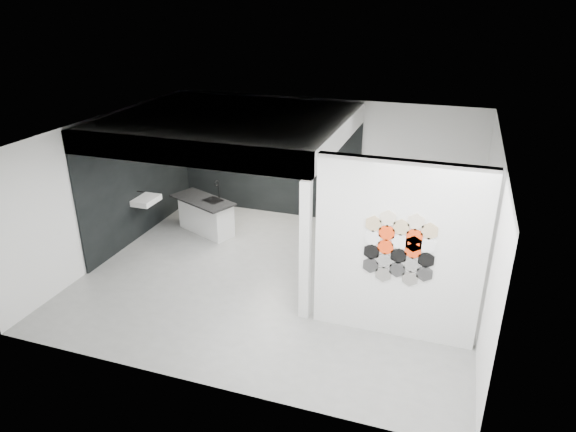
# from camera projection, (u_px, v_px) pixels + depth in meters

# --- Properties ---
(floor) EXTENTS (7.00, 6.00, 0.01)m
(floor) POSITION_uv_depth(u_px,v_px,m) (278.00, 278.00, 9.56)
(floor) COLOR slate
(partition_panel) EXTENTS (2.45, 0.15, 2.80)m
(partition_panel) POSITION_uv_depth(u_px,v_px,m) (398.00, 252.00, 7.48)
(partition_panel) COLOR silver
(partition_panel) RESTS_ON floor
(bay_clad_back) EXTENTS (4.40, 0.04, 2.35)m
(bay_clad_back) POSITION_uv_depth(u_px,v_px,m) (268.00, 165.00, 12.05)
(bay_clad_back) COLOR black
(bay_clad_back) RESTS_ON floor
(bay_clad_left) EXTENTS (0.04, 4.00, 2.35)m
(bay_clad_left) POSITION_uv_depth(u_px,v_px,m) (141.00, 182.00, 10.97)
(bay_clad_left) COLOR black
(bay_clad_left) RESTS_ON floor
(bulkhead) EXTENTS (4.40, 4.00, 0.40)m
(bulkhead) POSITION_uv_depth(u_px,v_px,m) (230.00, 126.00, 9.79)
(bulkhead) COLOR silver
(bulkhead) RESTS_ON corner_column
(corner_column) EXTENTS (0.16, 0.16, 2.35)m
(corner_column) POSITION_uv_depth(u_px,v_px,m) (305.00, 252.00, 7.98)
(corner_column) COLOR silver
(corner_column) RESTS_ON floor
(fascia_beam) EXTENTS (4.40, 0.16, 0.40)m
(fascia_beam) POSITION_uv_depth(u_px,v_px,m) (180.00, 153.00, 8.12)
(fascia_beam) COLOR silver
(fascia_beam) RESTS_ON corner_column
(wall_basin) EXTENTS (0.40, 0.60, 0.12)m
(wall_basin) POSITION_uv_depth(u_px,v_px,m) (146.00, 200.00, 10.86)
(wall_basin) COLOR silver
(wall_basin) RESTS_ON bay_clad_left
(display_shelf) EXTENTS (3.00, 0.15, 0.04)m
(display_shelf) POSITION_uv_depth(u_px,v_px,m) (270.00, 161.00, 11.88)
(display_shelf) COLOR black
(display_shelf) RESTS_ON bay_clad_back
(kitchen_island) EXTENTS (1.64, 1.21, 1.21)m
(kitchen_island) POSITION_uv_depth(u_px,v_px,m) (206.00, 215.00, 11.27)
(kitchen_island) COLOR silver
(kitchen_island) RESTS_ON floor
(stockpot) EXTENTS (0.21, 0.21, 0.16)m
(stockpot) POSITION_uv_depth(u_px,v_px,m) (222.00, 153.00, 12.20)
(stockpot) COLOR black
(stockpot) RESTS_ON display_shelf
(kettle) EXTENTS (0.18, 0.18, 0.16)m
(kettle) POSITION_uv_depth(u_px,v_px,m) (317.00, 162.00, 11.52)
(kettle) COLOR black
(kettle) RESTS_ON display_shelf
(glass_bowl) EXTENTS (0.17, 0.17, 0.10)m
(glass_bowl) POSITION_uv_depth(u_px,v_px,m) (327.00, 164.00, 11.46)
(glass_bowl) COLOR gray
(glass_bowl) RESTS_ON display_shelf
(glass_vase) EXTENTS (0.11, 0.11, 0.14)m
(glass_vase) POSITION_uv_depth(u_px,v_px,m) (327.00, 163.00, 11.45)
(glass_vase) COLOR gray
(glass_vase) RESTS_ON display_shelf
(bottle_dark) EXTENTS (0.07, 0.07, 0.14)m
(bottle_dark) POSITION_uv_depth(u_px,v_px,m) (262.00, 157.00, 11.91)
(bottle_dark) COLOR black
(bottle_dark) RESTS_ON display_shelf
(utensil_cup) EXTENTS (0.12, 0.12, 0.11)m
(utensil_cup) POSITION_uv_depth(u_px,v_px,m) (229.00, 154.00, 12.15)
(utensil_cup) COLOR black
(utensil_cup) RESTS_ON display_shelf
(hex_tile_cluster) EXTENTS (1.04, 0.02, 1.16)m
(hex_tile_cluster) POSITION_uv_depth(u_px,v_px,m) (400.00, 249.00, 7.35)
(hex_tile_cluster) COLOR #2D2D2D
(hex_tile_cluster) RESTS_ON partition_panel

